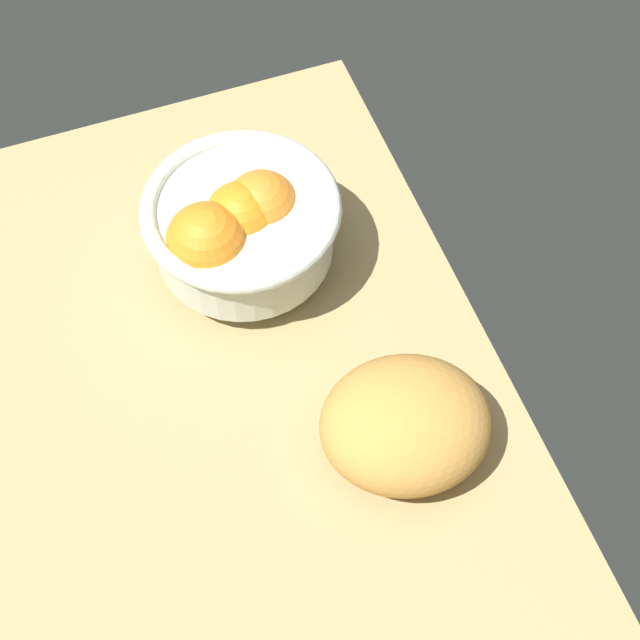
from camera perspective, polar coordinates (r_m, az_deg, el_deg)
The scene contains 3 objects.
ground_plane at distance 87.24cm, azimuth -6.52°, elevation -8.29°, with size 83.16×56.44×3.00cm, color tan.
fruit_bowl at distance 90.55cm, azimuth -4.76°, elevation 5.63°, with size 18.69×18.69×11.05cm.
bread_loaf at distance 82.10cm, azimuth 5.12°, elevation -6.19°, with size 14.78×12.90×8.54cm, color #C1873D.
Camera 1 is at (-35.18, 2.39, 78.30)cm, focal length 53.93 mm.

